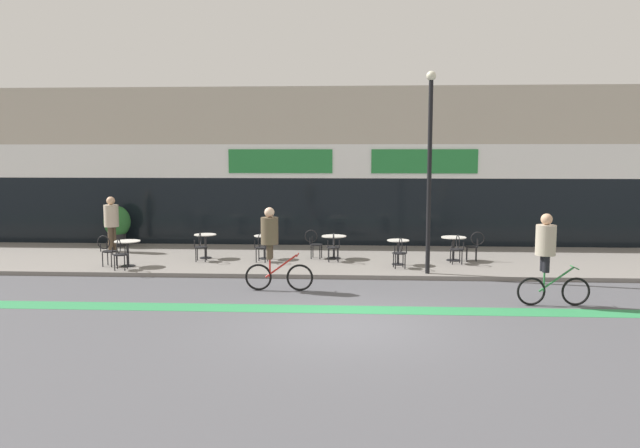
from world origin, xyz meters
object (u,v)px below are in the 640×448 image
at_px(bistro_table_1, 205,241).
at_px(cafe_chair_3_near, 333,245).
at_px(planter_pot, 117,224).
at_px(bistro_table_2, 264,242).
at_px(cafe_chair_0_side, 107,249).
at_px(bistro_table_3, 334,242).
at_px(pedestrian_near_end, 111,219).
at_px(cafe_chair_0_near, 120,252).
at_px(cyclist_0, 272,242).
at_px(cafe_chair_4_near, 400,251).
at_px(lamp_post, 430,159).
at_px(cafe_chair_1_near, 201,245).
at_px(cafe_chair_3_side, 314,242).
at_px(cafe_chair_2_near, 261,245).
at_px(cyclist_1, 547,251).
at_px(bistro_table_4, 398,247).
at_px(bistro_table_0, 128,248).
at_px(cafe_chair_5_near, 457,247).
at_px(cafe_chair_5_side, 474,244).
at_px(bistro_table_5, 454,244).

xyz_separation_m(bistro_table_1, cafe_chair_3_near, (4.04, -0.44, -0.02)).
bearing_deg(planter_pot, bistro_table_2, -22.78).
bearing_deg(bistro_table_2, cafe_chair_0_side, -161.24).
bearing_deg(bistro_table_3, pedestrian_near_end, 172.90).
relative_size(cafe_chair_0_near, cyclist_0, 0.43).
relative_size(bistro_table_1, bistro_table_2, 1.03).
xyz_separation_m(cafe_chair_4_near, lamp_post, (0.71, -0.68, 2.62)).
relative_size(bistro_table_3, cyclist_0, 0.37).
relative_size(cafe_chair_1_near, pedestrian_near_end, 0.49).
bearing_deg(cafe_chair_1_near, cafe_chair_0_side, 103.28).
bearing_deg(cafe_chair_3_side, cafe_chair_2_near, -144.46).
height_order(lamp_post, cyclist_0, lamp_post).
xyz_separation_m(planter_pot, cyclist_1, (12.73, -7.45, 0.33)).
bearing_deg(bistro_table_1, bistro_table_4, -7.51).
xyz_separation_m(cafe_chair_0_near, cafe_chair_0_side, (-0.63, 0.64, 0.00)).
height_order(bistro_table_3, cafe_chair_0_near, cafe_chair_0_near).
xyz_separation_m(planter_pot, lamp_post, (10.42, -4.45, 2.35)).
relative_size(bistro_table_0, pedestrian_near_end, 0.41).
bearing_deg(planter_pot, cafe_chair_2_near, -28.04).
relative_size(bistro_table_4, cafe_chair_5_near, 0.82).
relative_size(cafe_chair_2_near, cyclist_1, 0.43).
bearing_deg(cafe_chair_0_side, pedestrian_near_end, 116.77).
relative_size(cafe_chair_2_near, planter_pot, 0.63).
distance_m(cafe_chair_5_side, lamp_post, 3.73).
distance_m(bistro_table_1, bistro_table_4, 6.02).
xyz_separation_m(bistro_table_3, cyclist_0, (-1.39, -4.11, 0.57)).
height_order(bistro_table_3, cyclist_1, cyclist_1).
bearing_deg(cafe_chair_5_near, cafe_chair_0_side, 91.10).
bearing_deg(bistro_table_4, cafe_chair_1_near, 178.45).
relative_size(bistro_table_3, pedestrian_near_end, 0.42).
bearing_deg(cafe_chair_4_near, cafe_chair_0_near, 87.35).
bearing_deg(cafe_chair_0_near, cyclist_1, -111.69).
height_order(bistro_table_5, planter_pot, planter_pot).
distance_m(bistro_table_2, bistro_table_5, 5.84).
height_order(bistro_table_5, cafe_chair_2_near, cafe_chair_2_near).
relative_size(cafe_chair_1_near, cafe_chair_5_near, 1.00).
bearing_deg(cafe_chair_4_near, bistro_table_2, 63.11).
xyz_separation_m(cafe_chair_5_side, pedestrian_near_end, (-11.78, 1.11, 0.58)).
relative_size(cafe_chair_5_side, cyclist_1, 0.43).
distance_m(cafe_chair_1_near, cafe_chair_5_near, 7.71).
relative_size(cafe_chair_2_near, pedestrian_near_end, 0.49).
relative_size(bistro_table_4, cafe_chair_3_side, 0.82).
relative_size(cafe_chair_4_near, cafe_chair_5_near, 1.00).
bearing_deg(bistro_table_1, cafe_chair_2_near, -18.45).
distance_m(bistro_table_0, planter_pot, 4.27).
distance_m(bistro_table_3, cyclist_1, 7.27).
bearing_deg(cyclist_1, planter_pot, 147.23).
xyz_separation_m(bistro_table_1, cafe_chair_0_near, (-1.92, -2.13, -0.02)).
distance_m(cafe_chair_2_near, cafe_chair_3_near, 2.19).
bearing_deg(cyclist_1, cafe_chair_4_near, 126.89).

